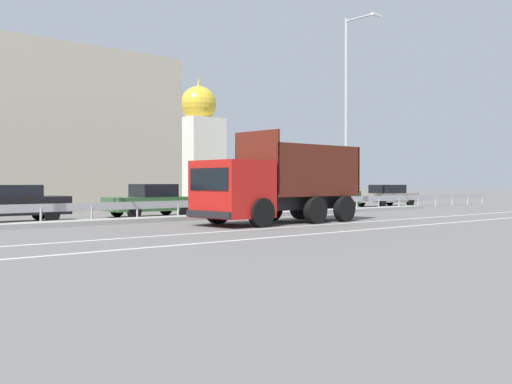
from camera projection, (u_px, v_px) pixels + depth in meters
The scene contains 14 objects.
ground_plane at pixel (280, 219), 26.26m from camera, with size 320.00×320.00×0.00m, color #605E5B.
lane_strip_0 at pixel (314, 225), 22.16m from camera, with size 48.20×0.16×0.01m, color silver.
lane_strip_1 at pixel (369, 229), 20.23m from camera, with size 48.20×0.16×0.01m, color silver.
median_island at pixel (251, 215), 27.75m from camera, with size 26.51×1.10×0.18m, color gray.
median_guardrail at pixel (232, 204), 28.79m from camera, with size 48.20×0.09×0.78m.
dump_truck at pixel (264, 191), 22.89m from camera, with size 7.24×2.91×3.54m.
median_road_sign at pixel (268, 188), 28.43m from camera, with size 0.85×0.16×2.48m.
street_lamp_1 at pixel (348, 106), 32.09m from camera, with size 0.70×2.20×10.40m.
parked_car_1 at pixel (12, 203), 23.75m from camera, with size 4.38×1.98×1.50m.
parked_car_2 at pixel (152, 201), 27.64m from camera, with size 4.22×2.28×1.52m.
parked_car_3 at pixel (243, 200), 31.45m from camera, with size 4.99×2.27×1.28m.
parked_car_4 at pixel (325, 196), 35.28m from camera, with size 4.81×2.04×1.55m.
parked_car_5 at pixel (386, 196), 39.69m from camera, with size 4.77×2.07×1.44m.
church_tower at pixel (199, 145), 53.92m from camera, with size 3.60×3.60×11.15m.
Camera 1 is at (-18.02, -19.10, 1.59)m, focal length 42.00 mm.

